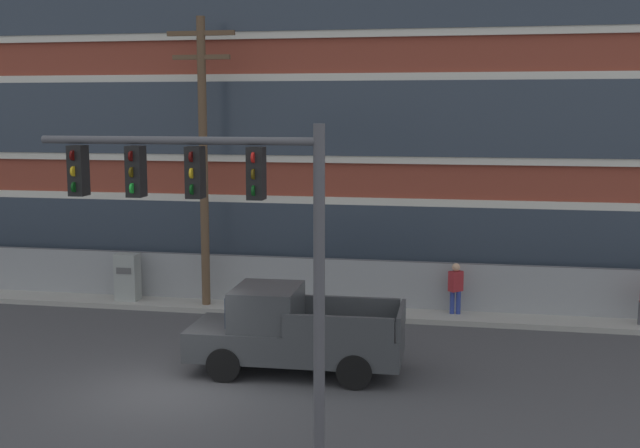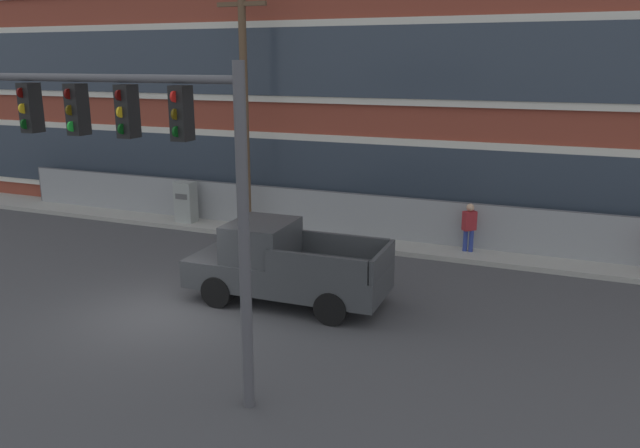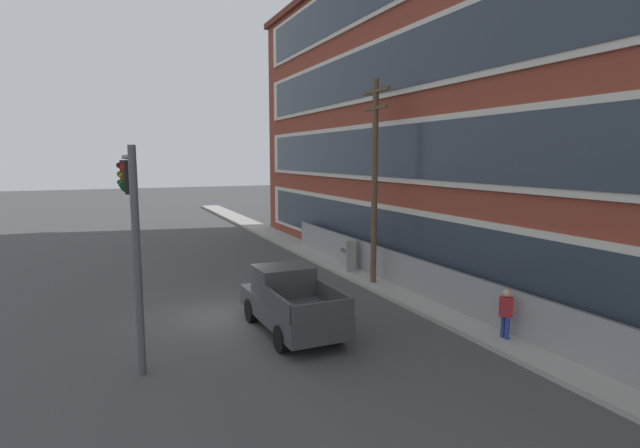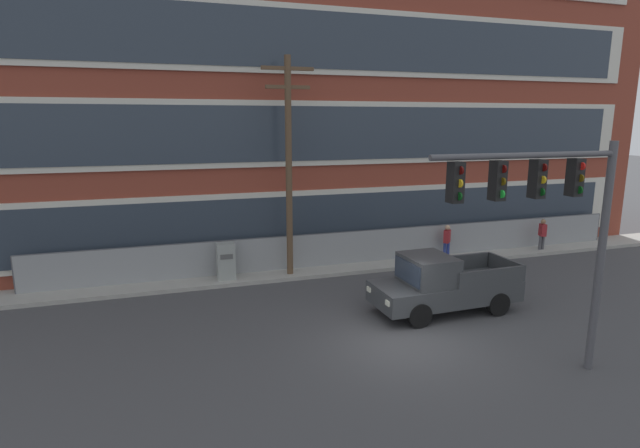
{
  "view_description": "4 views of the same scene",
  "coord_description": "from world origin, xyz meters",
  "px_view_note": "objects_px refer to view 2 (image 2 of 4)",
  "views": [
    {
      "loc": [
        6.54,
        -16.13,
        6.23
      ],
      "look_at": [
        2.96,
        2.55,
        3.47
      ],
      "focal_mm": 45.0,
      "sensor_mm": 36.0,
      "label": 1
    },
    {
      "loc": [
        8.94,
        -11.63,
        5.97
      ],
      "look_at": [
        2.68,
        3.63,
        1.63
      ],
      "focal_mm": 35.0,
      "sensor_mm": 36.0,
      "label": 2
    },
    {
      "loc": [
        17.33,
        -3.62,
        5.67
      ],
      "look_at": [
        0.45,
        3.74,
        3.19
      ],
      "focal_mm": 28.0,
      "sensor_mm": 36.0,
      "label": 3
    },
    {
      "loc": [
        -6.57,
        -12.32,
        6.44
      ],
      "look_at": [
        -1.17,
        4.28,
        2.83
      ],
      "focal_mm": 28.0,
      "sensor_mm": 36.0,
      "label": 4
    }
  ],
  "objects_px": {
    "utility_pole_near_corner": "(244,94)",
    "traffic_signal_mast": "(152,152)",
    "electrical_cabinet": "(186,204)",
    "pedestrian_near_cabinet": "(469,226)",
    "pickup_truck_dark_grey": "(283,266)"
  },
  "relations": [
    {
      "from": "utility_pole_near_corner",
      "to": "traffic_signal_mast",
      "type": "bearing_deg",
      "value": -69.4
    },
    {
      "from": "pickup_truck_dark_grey",
      "to": "electrical_cabinet",
      "type": "bearing_deg",
      "value": 140.38
    },
    {
      "from": "utility_pole_near_corner",
      "to": "pedestrian_near_cabinet",
      "type": "relative_size",
      "value": 5.29
    },
    {
      "from": "electrical_cabinet",
      "to": "utility_pole_near_corner",
      "type": "bearing_deg",
      "value": -1.78
    },
    {
      "from": "electrical_cabinet",
      "to": "pedestrian_near_cabinet",
      "type": "bearing_deg",
      "value": 0.99
    },
    {
      "from": "traffic_signal_mast",
      "to": "pedestrian_near_cabinet",
      "type": "xyz_separation_m",
      "value": [
        3.87,
        10.36,
        -3.47
      ]
    },
    {
      "from": "pickup_truck_dark_grey",
      "to": "pedestrian_near_cabinet",
      "type": "relative_size",
      "value": 3.03
    },
    {
      "from": "pickup_truck_dark_grey",
      "to": "electrical_cabinet",
      "type": "distance_m",
      "value": 8.56
    },
    {
      "from": "traffic_signal_mast",
      "to": "electrical_cabinet",
      "type": "distance_m",
      "value": 12.58
    },
    {
      "from": "pedestrian_near_cabinet",
      "to": "electrical_cabinet",
      "type": "bearing_deg",
      "value": -179.01
    },
    {
      "from": "traffic_signal_mast",
      "to": "utility_pole_near_corner",
      "type": "bearing_deg",
      "value": 110.6
    },
    {
      "from": "pickup_truck_dark_grey",
      "to": "utility_pole_near_corner",
      "type": "bearing_deg",
      "value": 126.31
    },
    {
      "from": "traffic_signal_mast",
      "to": "pickup_truck_dark_grey",
      "type": "xyz_separation_m",
      "value": [
        0.15,
        4.73,
        -3.49
      ]
    },
    {
      "from": "traffic_signal_mast",
      "to": "utility_pole_near_corner",
      "type": "relative_size",
      "value": 0.67
    },
    {
      "from": "pickup_truck_dark_grey",
      "to": "pedestrian_near_cabinet",
      "type": "height_order",
      "value": "pickup_truck_dark_grey"
    }
  ]
}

